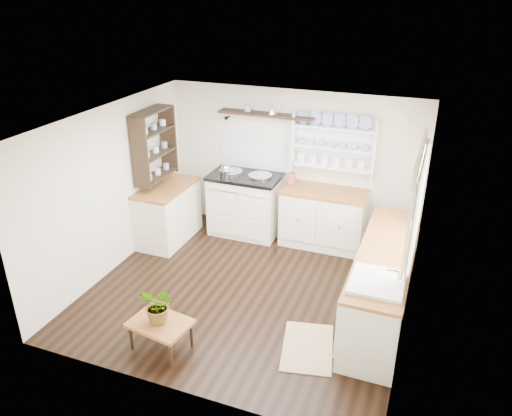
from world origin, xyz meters
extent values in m
cube|color=black|center=(0.00, 0.00, 0.00)|extent=(4.00, 3.80, 0.01)
cube|color=beige|center=(0.00, 1.90, 1.15)|extent=(4.00, 0.02, 2.30)
cube|color=beige|center=(2.00, 0.00, 1.15)|extent=(0.02, 3.80, 2.30)
cube|color=beige|center=(-2.00, 0.00, 1.15)|extent=(0.02, 3.80, 2.30)
cube|color=white|center=(0.00, 0.00, 2.30)|extent=(4.00, 3.80, 0.01)
cube|color=white|center=(1.96, 0.15, 1.50)|extent=(0.04, 1.40, 1.00)
cube|color=white|center=(1.94, 0.15, 1.50)|extent=(0.02, 1.50, 1.10)
cube|color=#F8E8C6|center=(1.92, 0.15, 2.08)|extent=(0.04, 1.55, 0.18)
cube|color=white|center=(-0.66, 1.57, 0.47)|extent=(1.07, 0.70, 0.94)
cube|color=black|center=(-0.66, 1.57, 0.97)|extent=(1.11, 0.74, 0.05)
cylinder|color=silver|center=(-0.91, 1.57, 1.01)|extent=(0.36, 0.36, 0.03)
cylinder|color=silver|center=(-0.42, 1.57, 1.01)|extent=(0.36, 0.36, 0.03)
cylinder|color=silver|center=(-0.66, 1.18, 0.84)|extent=(0.96, 0.02, 0.02)
cube|color=silver|center=(0.60, 1.60, 0.44)|extent=(1.25, 0.60, 0.88)
cube|color=brown|center=(0.60, 1.60, 0.88)|extent=(1.27, 0.63, 0.04)
cube|color=silver|center=(1.70, 0.10, 0.44)|extent=(0.60, 2.40, 0.88)
cube|color=brown|center=(1.70, 0.10, 0.88)|extent=(0.62, 2.43, 0.04)
cube|color=white|center=(1.70, -0.65, 0.80)|extent=(0.55, 0.60, 0.28)
cylinder|color=silver|center=(1.90, -0.65, 1.00)|extent=(0.02, 0.02, 0.22)
cube|color=silver|center=(-1.70, 0.90, 0.44)|extent=(0.60, 1.10, 0.88)
cube|color=brown|center=(-1.70, 0.90, 0.88)|extent=(0.62, 1.13, 0.04)
cube|color=white|center=(0.65, 1.88, 1.55)|extent=(1.20, 0.03, 0.90)
cube|color=white|center=(0.65, 1.79, 1.55)|extent=(1.20, 0.22, 0.02)
cylinder|color=navy|center=(0.65, 1.80, 1.82)|extent=(0.20, 0.02, 0.20)
cube|color=black|center=(-0.40, 1.77, 1.92)|extent=(1.50, 0.24, 0.04)
cone|color=black|center=(-1.05, 1.84, 1.81)|extent=(0.06, 0.20, 0.06)
cone|color=black|center=(0.25, 1.84, 1.81)|extent=(0.06, 0.20, 0.06)
cube|color=black|center=(-1.84, 0.90, 1.55)|extent=(0.28, 0.80, 1.05)
cylinder|color=#A14C3B|center=(0.05, 1.68, 0.99)|extent=(0.14, 0.14, 0.16)
cube|color=brown|center=(-0.48, -1.40, 0.34)|extent=(0.72, 0.56, 0.04)
cylinder|color=black|center=(-0.78, -1.54, 0.16)|extent=(0.04, 0.04, 0.32)
cylinder|color=black|center=(-0.72, -1.18, 0.16)|extent=(0.04, 0.04, 0.32)
cylinder|color=black|center=(-0.23, -1.62, 0.16)|extent=(0.04, 0.04, 0.32)
cylinder|color=black|center=(-0.18, -1.26, 0.16)|extent=(0.04, 0.04, 0.32)
imported|color=#3F7233|center=(-0.48, -1.40, 0.57)|extent=(0.50, 0.48, 0.43)
cube|color=#8B6A50|center=(1.05, -0.82, 0.01)|extent=(0.71, 0.94, 0.02)
camera|label=1|loc=(2.08, -5.16, 3.77)|focal=35.00mm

